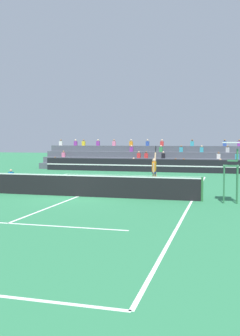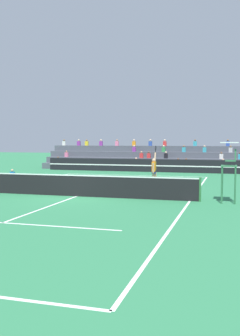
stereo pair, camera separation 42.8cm
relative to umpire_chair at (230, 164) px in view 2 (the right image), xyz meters
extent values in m
plane|color=#2D7A4C|center=(-7.22, 0.00, -1.72)|extent=(120.00, 120.00, 0.00)
cube|color=white|center=(-7.22, 11.90, -1.71)|extent=(11.00, 0.10, 0.01)
cube|color=white|center=(-1.72, 0.00, -1.71)|extent=(0.10, 23.80, 0.01)
cube|color=white|center=(-7.22, -6.43, -1.71)|extent=(8.25, 0.10, 0.01)
cube|color=white|center=(-7.22, 6.43, -1.71)|extent=(8.25, 0.10, 0.01)
cube|color=white|center=(-7.22, 0.00, -1.71)|extent=(0.10, 12.85, 0.01)
cylinder|color=#2D6B38|center=(-1.27, 0.00, -1.17)|extent=(0.10, 0.10, 1.10)
cube|color=black|center=(-7.22, 0.00, -1.22)|extent=(11.90, 0.02, 1.00)
cube|color=white|center=(-7.22, 0.00, -0.69)|extent=(11.90, 0.04, 0.06)
cube|color=black|center=(-7.22, 15.55, -1.17)|extent=(18.00, 0.24, 1.10)
cube|color=white|center=(-7.22, 15.42, -1.17)|extent=(18.00, 0.02, 0.10)
cube|color=#4C515B|center=(-7.22, 16.83, -1.44)|extent=(20.64, 0.95, 0.55)
cube|color=red|center=(-4.49, 16.66, -0.95)|extent=(0.32, 0.22, 0.44)
sphere|color=brown|center=(-4.49, 16.66, -0.63)|extent=(0.18, 0.18, 0.18)
cube|color=#B2B2B7|center=(-0.67, 16.66, -0.95)|extent=(0.32, 0.22, 0.44)
sphere|color=tan|center=(-0.67, 16.66, -0.63)|extent=(0.18, 0.18, 0.18)
cube|color=teal|center=(-15.99, 16.66, -0.95)|extent=(0.32, 0.22, 0.44)
sphere|color=brown|center=(-15.99, 16.66, -0.63)|extent=(0.18, 0.18, 0.18)
cube|color=red|center=(-8.28, 16.66, -0.95)|extent=(0.32, 0.22, 0.44)
sphere|color=beige|center=(-8.28, 16.66, -0.63)|extent=(0.18, 0.18, 0.18)
cube|color=yellow|center=(-3.79, 16.66, -0.95)|extent=(0.32, 0.22, 0.44)
sphere|color=brown|center=(-3.79, 16.66, -0.63)|extent=(0.18, 0.18, 0.18)
cube|color=#4C515B|center=(-7.22, 17.78, -1.17)|extent=(20.64, 0.95, 1.10)
cube|color=black|center=(-5.73, 17.61, -0.40)|extent=(0.32, 0.22, 0.44)
sphere|color=beige|center=(-5.73, 17.61, -0.08)|extent=(0.18, 0.18, 0.18)
cube|color=red|center=(-7.31, 17.61, -0.40)|extent=(0.32, 0.22, 0.44)
sphere|color=brown|center=(-7.31, 17.61, -0.08)|extent=(0.18, 0.18, 0.18)
cube|color=pink|center=(-15.51, 17.61, -0.40)|extent=(0.32, 0.22, 0.44)
sphere|color=#9E7051|center=(-15.51, 17.61, -0.08)|extent=(0.18, 0.18, 0.18)
cube|color=teal|center=(0.70, 17.61, -0.40)|extent=(0.32, 0.22, 0.44)
sphere|color=brown|center=(0.70, 17.61, -0.08)|extent=(0.18, 0.18, 0.18)
cube|color=silver|center=(-0.85, 17.61, -0.40)|extent=(0.32, 0.22, 0.44)
sphere|color=brown|center=(-0.85, 17.61, -0.08)|extent=(0.18, 0.18, 0.18)
cube|color=red|center=(-8.01, 17.61, -0.40)|extent=(0.32, 0.22, 0.44)
sphere|color=tan|center=(-8.01, 17.61, -0.08)|extent=(0.18, 0.18, 0.18)
cube|color=#4C515B|center=(-7.22, 18.73, -0.89)|extent=(20.64, 0.95, 1.65)
cube|color=teal|center=(-4.22, 18.56, 0.15)|extent=(0.32, 0.22, 0.44)
sphere|color=brown|center=(-4.22, 18.56, 0.47)|extent=(0.18, 0.18, 0.18)
cube|color=purple|center=(-8.94, 18.56, 0.15)|extent=(0.32, 0.22, 0.44)
sphere|color=beige|center=(-8.94, 18.56, 0.47)|extent=(0.18, 0.18, 0.18)
cube|color=#338C4C|center=(-6.10, 18.56, 0.15)|extent=(0.32, 0.22, 0.44)
sphere|color=beige|center=(-6.10, 18.56, 0.47)|extent=(0.18, 0.18, 0.18)
cube|color=#B2B2B7|center=(-0.09, 18.56, 0.15)|extent=(0.32, 0.22, 0.44)
sphere|color=brown|center=(-0.09, 18.56, 0.47)|extent=(0.18, 0.18, 0.18)
cube|color=teal|center=(-2.36, 18.56, 0.15)|extent=(0.32, 0.22, 0.44)
sphere|color=tan|center=(-2.36, 18.56, 0.47)|extent=(0.18, 0.18, 0.18)
cube|color=#4C515B|center=(-7.22, 19.68, -0.62)|extent=(20.64, 0.95, 2.20)
cube|color=pink|center=(-10.93, 19.51, 0.70)|extent=(0.32, 0.22, 0.44)
sphere|color=#9E7051|center=(-10.93, 19.51, 1.02)|extent=(0.18, 0.18, 0.18)
cube|color=silver|center=(-16.61, 19.51, 0.70)|extent=(0.32, 0.22, 0.44)
sphere|color=brown|center=(-16.61, 19.51, 1.02)|extent=(0.18, 0.18, 0.18)
cube|color=#2D4CA5|center=(-7.57, 19.51, 0.70)|extent=(0.32, 0.22, 0.44)
sphere|color=beige|center=(-7.57, 19.51, 1.02)|extent=(0.18, 0.18, 0.18)
cube|color=purple|center=(-14.99, 19.51, 0.70)|extent=(0.32, 0.22, 0.44)
sphere|color=beige|center=(-14.99, 19.51, 1.02)|extent=(0.18, 0.18, 0.18)
cube|color=red|center=(-6.16, 19.51, 0.70)|extent=(0.32, 0.22, 0.44)
sphere|color=beige|center=(-6.16, 19.51, 1.02)|extent=(0.18, 0.18, 0.18)
cube|color=purple|center=(-12.60, 19.51, 0.70)|extent=(0.32, 0.22, 0.44)
sphere|color=beige|center=(-12.60, 19.51, 1.02)|extent=(0.18, 0.18, 0.18)
cube|color=#2D4CA5|center=(-0.35, 19.51, 0.70)|extent=(0.32, 0.22, 0.44)
sphere|color=brown|center=(-0.35, 19.51, 1.02)|extent=(0.18, 0.18, 0.18)
cube|color=orange|center=(-9.20, 19.51, 0.70)|extent=(0.32, 0.22, 0.44)
sphere|color=beige|center=(-9.20, 19.51, 1.02)|extent=(0.18, 0.18, 0.18)
cube|color=teal|center=(-3.31, 19.51, 0.70)|extent=(0.32, 0.22, 0.44)
sphere|color=brown|center=(-3.31, 19.51, 1.02)|extent=(0.18, 0.18, 0.18)
cube|color=yellow|center=(-14.13, 19.51, 0.70)|extent=(0.32, 0.22, 0.44)
sphere|color=brown|center=(-14.13, 19.51, 1.02)|extent=(0.18, 0.18, 0.18)
cylinder|color=#337047|center=(-0.32, -0.32, -0.92)|extent=(0.07, 0.07, 1.60)
cylinder|color=#337047|center=(-0.32, 0.32, -0.92)|extent=(0.07, 0.07, 1.60)
cylinder|color=#337047|center=(0.24, -0.32, -0.92)|extent=(0.07, 0.07, 1.60)
cylinder|color=#337047|center=(0.24, 0.32, -0.92)|extent=(0.07, 0.07, 1.60)
cube|color=#337047|center=(-0.04, 0.00, -0.09)|extent=(0.68, 0.76, 0.06)
cube|color=#337047|center=(0.02, 0.00, 0.14)|extent=(0.44, 0.48, 0.06)
cube|color=#337047|center=(0.22, 0.00, 0.39)|extent=(0.06, 0.48, 0.52)
cube|color=white|center=(-0.04, 0.00, 0.93)|extent=(0.76, 0.84, 0.04)
cube|color=black|center=(-13.85, 5.04, -1.66)|extent=(0.28, 0.36, 0.12)
cube|color=black|center=(-13.85, 5.04, -1.54)|extent=(0.28, 0.24, 0.18)
cube|color=#1966B2|center=(-13.85, 5.04, -1.25)|extent=(0.30, 0.18, 0.40)
sphere|color=tan|center=(-13.85, 5.04, -0.96)|extent=(0.17, 0.17, 0.17)
cylinder|color=tan|center=(-4.23, 4.16, -1.27)|extent=(0.14, 0.14, 0.90)
cylinder|color=tan|center=(-4.15, 4.38, -1.27)|extent=(0.14, 0.14, 0.90)
cube|color=navy|center=(-4.21, 4.26, -0.78)|extent=(0.21, 0.32, 0.20)
cube|color=orange|center=(-4.21, 4.26, -0.48)|extent=(0.21, 0.36, 0.56)
sphere|color=tan|center=(-4.21, 4.26, -0.12)|extent=(0.22, 0.22, 0.22)
cube|color=white|center=(-4.27, 4.16, -1.67)|extent=(0.26, 0.12, 0.09)
cube|color=white|center=(-4.19, 4.38, -1.67)|extent=(0.26, 0.12, 0.09)
cylinder|color=tan|center=(-4.20, 4.02, -0.54)|extent=(0.09, 0.09, 0.56)
cylinder|color=tan|center=(-4.21, 4.59, 0.02)|extent=(0.10, 0.30, 0.59)
cylinder|color=black|center=(-4.22, 4.73, 0.40)|extent=(0.03, 0.11, 0.22)
torus|color=black|center=(-4.22, 4.79, 0.57)|extent=(0.03, 0.40, 0.40)
sphere|color=#C6DB33|center=(-7.69, 5.16, -1.68)|extent=(0.07, 0.07, 0.07)
camera|label=1|loc=(-0.30, -17.88, 1.04)|focal=42.00mm
camera|label=2|loc=(0.11, -17.77, 1.04)|focal=42.00mm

